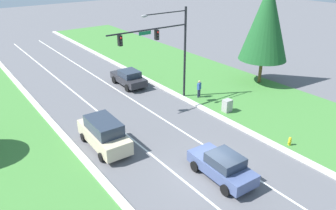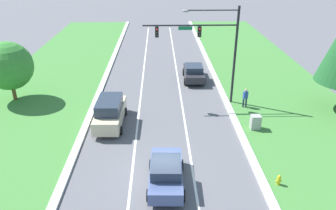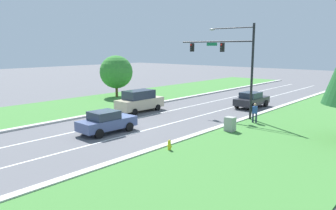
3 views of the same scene
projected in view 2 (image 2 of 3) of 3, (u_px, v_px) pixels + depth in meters
ground_plane at (163, 178)px, 18.91m from camera, size 160.00×160.00×0.00m
curb_strip_right at (260, 175)px, 19.03m from camera, size 0.50×90.00×0.15m
curb_strip_left at (64, 179)px, 18.73m from camera, size 0.50×90.00×0.15m
lane_stripe_inner_left at (131, 178)px, 18.86m from camera, size 0.14×81.00×0.01m
lane_stripe_inner_right at (194, 177)px, 18.96m from camera, size 0.14×81.00×0.01m
traffic_signal_mast at (210, 41)px, 25.90m from camera, size 7.50×0.41×8.10m
slate_blue_sedan at (166, 173)px, 18.01m from camera, size 2.12×4.36×1.63m
champagne_suv at (110, 112)px, 24.30m from camera, size 2.15×4.94×2.08m
charcoal_sedan at (194, 72)px, 32.79m from camera, size 2.13×4.47×1.61m
utility_cabinet at (255, 123)px, 23.80m from camera, size 0.70×0.60×1.12m
pedestrian at (245, 97)px, 26.96m from camera, size 0.43×0.32×1.69m
fire_hydrant at (279, 180)px, 18.16m from camera, size 0.34×0.20×0.70m
oak_near_left_tree at (8, 66)px, 27.36m from camera, size 4.07×4.07×5.18m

